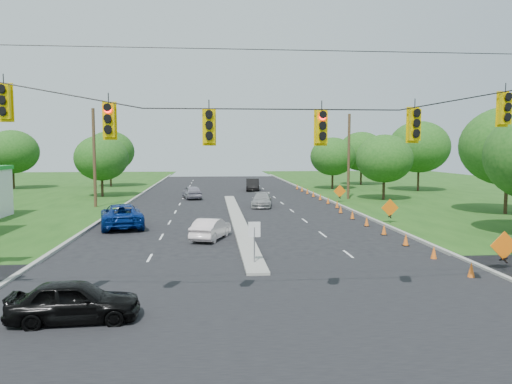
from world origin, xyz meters
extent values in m
plane|color=black|center=(0.00, 0.00, 0.00)|extent=(160.00, 160.00, 0.00)
cube|color=black|center=(0.00, 0.00, 0.00)|extent=(160.00, 14.00, 0.02)
cube|color=gray|center=(-10.10, 30.00, 0.00)|extent=(0.25, 110.00, 0.16)
cube|color=gray|center=(10.10, 30.00, 0.00)|extent=(0.25, 110.00, 0.16)
cube|color=gray|center=(0.00, 21.00, 0.00)|extent=(1.00, 34.00, 0.18)
cylinder|color=gray|center=(0.00, 6.00, 0.90)|extent=(0.06, 0.06, 1.80)
cube|color=white|center=(0.00, 6.00, 1.70)|extent=(0.55, 0.04, 0.70)
cylinder|color=black|center=(0.00, -1.00, 7.00)|extent=(24.00, 0.04, 0.04)
cube|color=#EAC300|center=(-8.00, -1.00, 6.75)|extent=(0.34, 0.24, 1.00)
cube|color=#EAC300|center=(-5.00, -1.00, 6.22)|extent=(0.34, 0.24, 1.00)
cube|color=#EAC300|center=(-2.00, -1.00, 6.05)|extent=(0.34, 0.24, 1.00)
cube|color=#EAC300|center=(1.50, -1.00, 6.05)|extent=(0.34, 0.24, 1.00)
cube|color=#EAC300|center=(4.50, -1.00, 6.14)|extent=(0.34, 0.24, 1.00)
cube|color=#EAC300|center=(7.50, -1.00, 6.66)|extent=(0.34, 0.24, 1.00)
cylinder|color=#422D1C|center=(-12.50, 30.00, 4.50)|extent=(0.28, 0.28, 9.00)
cylinder|color=#422D1C|center=(12.50, 35.00, 4.50)|extent=(0.28, 0.28, 9.00)
cone|color=orange|center=(8.79, 3.00, 0.35)|extent=(0.32, 0.32, 0.70)
cone|color=orange|center=(8.79, 6.50, 0.35)|extent=(0.32, 0.32, 0.70)
cone|color=orange|center=(8.79, 10.00, 0.35)|extent=(0.32, 0.32, 0.70)
cone|color=orange|center=(8.79, 13.50, 0.35)|extent=(0.32, 0.32, 0.70)
cone|color=orange|center=(8.79, 17.00, 0.35)|extent=(0.32, 0.32, 0.70)
cone|color=orange|center=(8.79, 20.50, 0.35)|extent=(0.32, 0.32, 0.70)
cone|color=orange|center=(8.79, 24.00, 0.35)|extent=(0.32, 0.32, 0.70)
cone|color=orange|center=(9.39, 27.50, 0.35)|extent=(0.32, 0.32, 0.70)
cone|color=orange|center=(9.39, 31.00, 0.35)|extent=(0.32, 0.32, 0.70)
cone|color=orange|center=(9.39, 34.50, 0.35)|extent=(0.32, 0.32, 0.70)
cone|color=orange|center=(9.39, 38.00, 0.35)|extent=(0.32, 0.32, 0.70)
cone|color=orange|center=(9.39, 41.50, 0.35)|extent=(0.32, 0.32, 0.70)
cone|color=orange|center=(9.39, 45.00, 0.35)|extent=(0.32, 0.32, 0.70)
cone|color=orange|center=(9.39, 48.50, 0.35)|extent=(0.32, 0.32, 0.70)
cube|color=black|center=(10.80, 4.00, 0.55)|extent=(0.06, 0.58, 0.26)
cube|color=black|center=(10.80, 4.00, 0.55)|extent=(0.06, 0.58, 0.26)
cube|color=orange|center=(10.80, 4.00, 1.15)|extent=(1.27, 0.05, 1.27)
cube|color=black|center=(10.80, 18.00, 0.55)|extent=(0.06, 0.58, 0.26)
cube|color=black|center=(10.80, 18.00, 0.55)|extent=(0.06, 0.58, 0.26)
cube|color=orange|center=(10.80, 18.00, 1.15)|extent=(1.27, 0.05, 1.27)
cube|color=black|center=(10.80, 32.00, 0.55)|extent=(0.06, 0.58, 0.26)
cube|color=black|center=(10.80, 32.00, 0.55)|extent=(0.06, 0.58, 0.26)
cube|color=orange|center=(10.80, 32.00, 1.15)|extent=(1.27, 0.05, 1.27)
cylinder|color=black|center=(-28.00, 52.00, 1.44)|extent=(0.28, 0.28, 2.88)
ellipsoid|color=#194C14|center=(-28.00, 52.00, 4.96)|extent=(6.72, 6.72, 5.76)
cylinder|color=black|center=(-14.00, 40.00, 1.26)|extent=(0.28, 0.28, 2.52)
ellipsoid|color=#194C14|center=(-14.00, 40.00, 4.34)|extent=(5.88, 5.88, 5.04)
cylinder|color=black|center=(-16.00, 55.00, 1.44)|extent=(0.28, 0.28, 2.88)
ellipsoid|color=#194C14|center=(-16.00, 55.00, 4.96)|extent=(6.72, 6.72, 5.76)
cylinder|color=black|center=(22.00, 22.00, 1.62)|extent=(0.28, 0.28, 3.24)
ellipsoid|color=#194C14|center=(22.00, 22.00, 5.58)|extent=(7.56, 7.56, 6.48)
cylinder|color=black|center=(16.00, 34.00, 1.26)|extent=(0.28, 0.28, 2.52)
ellipsoid|color=#194C14|center=(16.00, 34.00, 4.34)|extent=(5.88, 5.88, 5.04)
cylinder|color=black|center=(24.00, 44.00, 1.62)|extent=(0.28, 0.28, 3.24)
ellipsoid|color=#194C14|center=(24.00, 44.00, 5.58)|extent=(7.56, 7.56, 6.48)
cylinder|color=black|center=(20.00, 55.00, 1.44)|extent=(0.28, 0.28, 2.88)
ellipsoid|color=#194C14|center=(20.00, 55.00, 4.96)|extent=(6.72, 6.72, 5.76)
cylinder|color=black|center=(14.00, 48.00, 1.26)|extent=(0.28, 0.28, 2.52)
ellipsoid|color=#194C14|center=(14.00, 48.00, 4.34)|extent=(5.88, 5.88, 5.04)
imported|color=black|center=(-6.20, -0.93, 0.68)|extent=(4.05, 1.82, 1.35)
imported|color=silver|center=(-2.00, 12.96, 0.64)|extent=(2.54, 4.09, 1.27)
imported|color=navy|center=(-8.08, 18.07, 0.81)|extent=(3.88, 6.30, 1.63)
imported|color=gray|center=(2.70, 29.12, 0.64)|extent=(2.41, 4.61, 1.27)
imported|color=gray|center=(-4.01, 37.23, 0.72)|extent=(2.52, 4.49, 1.44)
imported|color=black|center=(3.35, 47.06, 0.77)|extent=(1.95, 4.78, 1.54)
camera|label=1|loc=(-1.95, -16.44, 5.39)|focal=35.00mm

